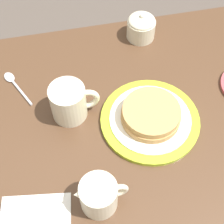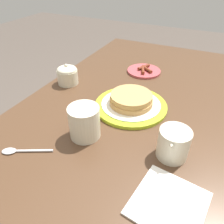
{
  "view_description": "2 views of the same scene",
  "coord_description": "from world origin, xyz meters",
  "views": [
    {
      "loc": [
        -0.21,
        -0.4,
        1.48
      ],
      "look_at": [
        -0.11,
        0.06,
        0.76
      ],
      "focal_mm": 55.0,
      "sensor_mm": 36.0,
      "label": 1
    },
    {
      "loc": [
        -0.63,
        -0.18,
        1.17
      ],
      "look_at": [
        -0.11,
        0.06,
        0.76
      ],
      "focal_mm": 35.0,
      "sensor_mm": 36.0,
      "label": 2
    }
  ],
  "objects": [
    {
      "name": "spoon",
      "position": [
        -0.36,
        0.23,
        0.73
      ],
      "size": [
        0.08,
        0.13,
        0.01
      ],
      "color": "silver",
      "rests_on": "dining_table"
    },
    {
      "name": "pancake_plate",
      "position": [
        -0.02,
        0.03,
        0.75
      ],
      "size": [
        0.25,
        0.25,
        0.05
      ],
      "color": "#AAC628",
      "rests_on": "dining_table"
    },
    {
      "name": "creamer_pitcher",
      "position": [
        -0.19,
        -0.15,
        0.77
      ],
      "size": [
        0.12,
        0.08,
        0.09
      ],
      "color": "beige",
      "rests_on": "dining_table"
    },
    {
      "name": "napkin",
      "position": [
        -0.33,
        -0.18,
        0.73
      ],
      "size": [
        0.17,
        0.17,
        0.01
      ],
      "color": "silver",
      "rests_on": "dining_table"
    },
    {
      "name": "sugar_bowl",
      "position": [
        0.03,
        0.34,
        0.77
      ],
      "size": [
        0.08,
        0.08,
        0.09
      ],
      "color": "beige",
      "rests_on": "dining_table"
    },
    {
      "name": "dining_table",
      "position": [
        0.0,
        0.0,
        0.61
      ],
      "size": [
        1.36,
        0.83,
        0.73
      ],
      "color": "#4C3321",
      "rests_on": "ground_plane"
    },
    {
      "name": "ground_plane",
      "position": [
        0.0,
        0.0,
        0.0
      ],
      "size": [
        8.0,
        8.0,
        0.0
      ],
      "primitive_type": "plane",
      "color": "#51473F"
    },
    {
      "name": "coffee_mug",
      "position": [
        -0.21,
        0.1,
        0.78
      ],
      "size": [
        0.13,
        0.09,
        0.1
      ],
      "color": "beige",
      "rests_on": "dining_table"
    },
    {
      "name": "side_plate_bacon",
      "position": [
        0.28,
        0.09,
        0.74
      ],
      "size": [
        0.15,
        0.15,
        0.02
      ],
      "color": "#B2474C",
      "rests_on": "dining_table"
    }
  ]
}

